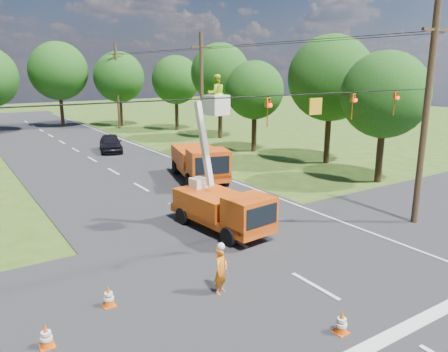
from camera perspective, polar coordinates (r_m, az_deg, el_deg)
ground at (r=31.98m, az=-14.23°, el=0.50°), size 140.00×140.00×0.00m
road_main at (r=31.98m, az=-14.23°, el=0.50°), size 12.00×100.00×0.06m
road_cross at (r=16.84m, az=6.90°, el=-11.51°), size 56.00×10.00×0.07m
stop_bar at (r=13.80m, az=21.66°, el=-18.64°), size 9.00×0.45×0.02m
edge_line at (r=34.14m, az=-5.34°, el=1.72°), size 0.12×90.00×0.02m
bucket_truck at (r=19.54m, az=-0.19°, el=-3.07°), size 2.59×5.53×6.94m
second_truck at (r=28.33m, az=-3.18°, el=1.83°), size 4.03×6.88×2.43m
ground_worker at (r=14.50m, az=-0.39°, el=-12.23°), size 0.71×0.62×1.63m
distant_car at (r=39.75m, az=-14.59°, el=4.19°), size 2.92×4.82×1.53m
traffic_cone_0 at (r=13.16m, az=15.10°, el=-17.97°), size 0.38×0.38×0.71m
traffic_cone_2 at (r=21.72m, az=2.43°, el=-4.44°), size 0.38×0.38×0.71m
traffic_cone_3 at (r=25.01m, az=-4.54°, el=-1.98°), size 0.38×0.38×0.71m
traffic_cone_4 at (r=14.41m, az=-14.83°, el=-14.95°), size 0.38×0.38×0.71m
traffic_cone_5 at (r=13.09m, az=-22.21°, el=-18.77°), size 0.38×0.38×0.71m
traffic_cone_7 at (r=31.20m, az=-4.48°, el=1.24°), size 0.38×0.38×0.71m
pole_right_near at (r=21.83m, az=24.84°, el=7.15°), size 1.80×0.30×10.00m
pole_right_mid at (r=36.58m, az=-2.93°, el=10.66°), size 1.80×0.30×10.00m
pole_right_far at (r=54.77m, az=-13.77°, el=11.38°), size 1.80×0.30×10.00m
signal_span at (r=16.79m, az=13.42°, el=9.03°), size 18.00×0.29×1.07m
tree_right_a at (r=29.30m, az=20.28°, el=9.90°), size 5.40×5.40×8.28m
tree_right_b at (r=34.28m, az=13.78°, el=12.28°), size 6.40×6.40×9.65m
tree_right_c at (r=38.35m, az=4.03°, el=11.10°), size 5.00×5.00×7.83m
tree_right_d at (r=45.78m, az=-0.50°, el=13.31°), size 6.00×6.00×9.70m
tree_right_e at (r=52.25m, az=-6.30°, el=12.36°), size 5.60×5.60×8.63m
tree_far_b at (r=58.00m, az=-20.83°, el=12.70°), size 7.00×7.00×10.32m
tree_far_c at (r=56.96m, az=-13.55°, el=12.44°), size 6.20×6.20×9.18m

